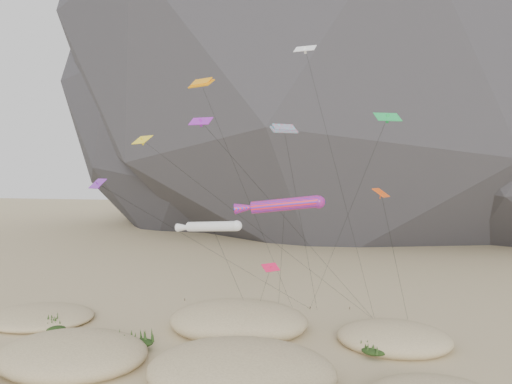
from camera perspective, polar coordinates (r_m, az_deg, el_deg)
dunes at (r=42.40m, az=-7.45°, el=-19.34°), size 51.59×38.60×3.94m
dune_grass at (r=41.70m, az=-7.47°, el=-19.58°), size 41.49×29.41×1.52m
kite_stakes at (r=60.61m, az=4.63°, el=-13.31°), size 27.38×5.79×0.30m
rainbow_tube_kite at (r=46.85m, az=2.94°, el=-1.49°), size 8.58×9.31×14.26m
white_tube_kite at (r=47.19m, az=-5.36°, el=-3.96°), size 7.43×11.30×12.02m
orange_parafoil at (r=54.69m, az=-6.17°, el=12.03°), size 10.54×7.80×26.48m
multi_parafoil at (r=44.89m, az=3.29°, el=6.89°), size 2.50×16.34×20.70m
delta_kites at (r=46.10m, az=-0.04°, el=4.64°), size 29.56×19.10×28.73m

